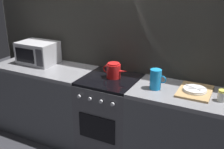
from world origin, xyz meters
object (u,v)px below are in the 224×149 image
(microwave, at_px, (38,53))
(pitcher, at_px, (156,79))
(stove_unit, at_px, (110,115))
(dish_pile, at_px, (195,91))
(spice_jar, at_px, (222,96))
(kettle, at_px, (114,71))

(microwave, distance_m, pitcher, 1.57)
(stove_unit, relative_size, pitcher, 4.50)
(dish_pile, bearing_deg, microwave, 179.28)
(microwave, relative_size, spice_jar, 4.38)
(microwave, height_order, dish_pile, microwave)
(microwave, bearing_deg, stove_unit, -3.84)
(stove_unit, xyz_separation_m, spice_jar, (1.13, -0.03, 0.50))
(stove_unit, xyz_separation_m, dish_pile, (0.88, 0.05, 0.47))
(stove_unit, height_order, dish_pile, dish_pile)
(pitcher, xyz_separation_m, spice_jar, (0.61, 0.01, -0.05))
(spice_jar, bearing_deg, microwave, 177.32)
(kettle, relative_size, pitcher, 1.42)
(dish_pile, bearing_deg, kettle, -179.80)
(kettle, xyz_separation_m, spice_jar, (1.10, -0.07, -0.03))
(stove_unit, bearing_deg, microwave, 176.16)
(stove_unit, xyz_separation_m, kettle, (0.02, 0.04, 0.53))
(dish_pile, xyz_separation_m, spice_jar, (0.24, -0.08, 0.03))
(stove_unit, relative_size, kettle, 3.16)
(microwave, bearing_deg, pitcher, -4.06)
(spice_jar, bearing_deg, pitcher, -179.13)
(spice_jar, bearing_deg, kettle, 176.14)
(microwave, relative_size, pitcher, 2.30)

